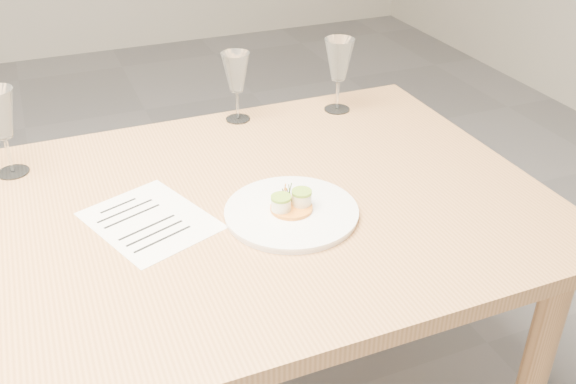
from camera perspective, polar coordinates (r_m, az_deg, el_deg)
name	(u,v)px	position (r m, az deg, el deg)	size (l,w,h in m)	color
dining_table	(17,278)	(1.47, -22.96, -7.02)	(2.40, 1.00, 0.75)	tan
dinner_plate	(292,211)	(1.42, 0.32, -1.70)	(0.30, 0.30, 0.08)	white
recipe_sheet	(150,221)	(1.44, -12.19, -2.49)	(0.31, 0.34, 0.00)	white
wine_glass_2	(236,74)	(1.82, -4.65, 10.44)	(0.08, 0.08, 0.20)	white
wine_glass_3	(339,61)	(1.89, 4.55, 11.53)	(0.09, 0.09, 0.22)	white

